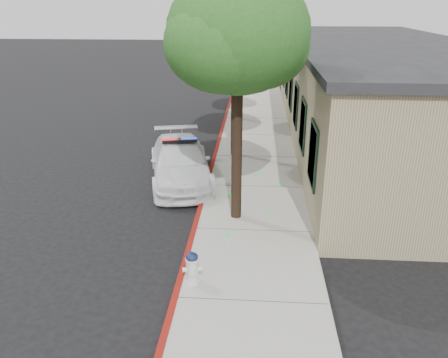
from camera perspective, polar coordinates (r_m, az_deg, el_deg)
ground at (r=12.14m, az=-4.04°, el=-6.83°), size 120.00×120.00×0.00m
sidewalk at (r=14.70m, az=3.75°, el=-1.16°), size 3.20×60.00×0.15m
red_curb at (r=14.78m, az=-2.22°, el=-0.98°), size 0.14×60.00×0.16m
clapboard_building at (r=20.52m, az=18.71°, el=10.40°), size 7.30×20.89×4.24m
police_car at (r=15.30m, az=-5.57°, el=2.21°), size 2.96×5.08×1.50m
fire_hydrant at (r=9.74m, az=-4.06°, el=-11.14°), size 0.43×0.37×0.75m
street_tree_near at (r=11.35m, az=1.86°, el=17.37°), size 3.55×3.51×6.41m
street_tree_mid at (r=16.84m, az=1.48°, el=18.29°), size 3.39×3.21×6.12m
street_tree_far at (r=22.39m, az=2.17°, el=16.52°), size 2.63×2.52×4.75m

